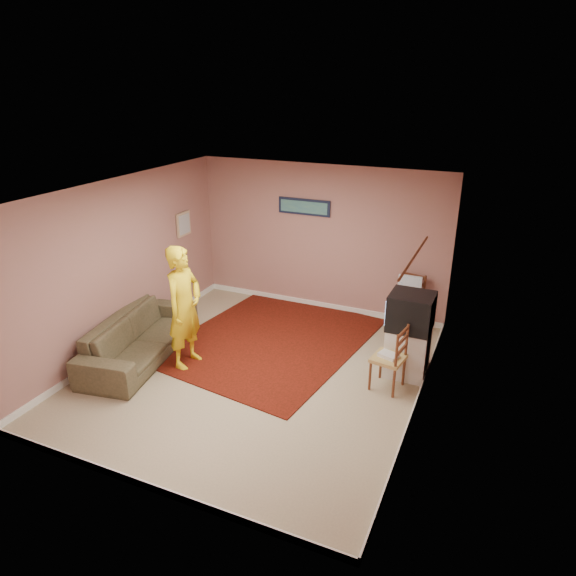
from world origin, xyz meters
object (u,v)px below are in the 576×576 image
at_px(crt_tv, 411,311).
at_px(chair_b, 389,351).
at_px(tv_cabinet, 407,351).
at_px(sofa, 140,337).
at_px(chair_a, 409,298).
at_px(person, 184,307).

relative_size(crt_tv, chair_b, 1.21).
distance_m(tv_cabinet, sofa, 3.91).
distance_m(chair_b, sofa, 3.65).
bearing_deg(chair_a, chair_b, -73.24).
bearing_deg(chair_a, crt_tv, -65.60).
height_order(tv_cabinet, crt_tv, crt_tv).
distance_m(chair_a, person, 3.62).
bearing_deg(sofa, person, -90.90).
bearing_deg(tv_cabinet, person, -161.43).
bearing_deg(person, chair_b, -76.90).
bearing_deg(crt_tv, sofa, -162.62).
relative_size(tv_cabinet, sofa, 0.32).
distance_m(tv_cabinet, chair_a, 1.43).
bearing_deg(crt_tv, tv_cabinet, -0.00).
distance_m(tv_cabinet, chair_b, 0.53).
height_order(crt_tv, person, person).
relative_size(chair_a, chair_b, 1.03).
relative_size(sofa, person, 1.24).
xyz_separation_m(chair_a, sofa, (-3.47, -2.51, -0.25)).
bearing_deg(crt_tv, chair_a, 101.99).
distance_m(crt_tv, chair_a, 1.47).
xyz_separation_m(sofa, person, (0.76, 0.12, 0.58)).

